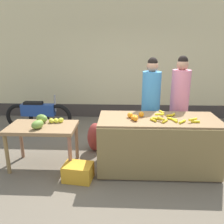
% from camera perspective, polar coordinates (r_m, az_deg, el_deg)
% --- Properties ---
extents(ground_plane, '(24.00, 24.00, 0.00)m').
position_cam_1_polar(ground_plane, '(4.13, 3.37, -13.26)').
color(ground_plane, '#665B4C').
extents(market_wall_back, '(8.21, 0.23, 3.13)m').
position_cam_1_polar(market_wall_back, '(6.51, 3.24, 12.06)').
color(market_wall_back, beige).
rests_on(market_wall_back, ground).
extents(fruit_stall_counter, '(1.92, 0.84, 0.89)m').
position_cam_1_polar(fruit_stall_counter, '(3.96, 11.02, -7.71)').
color(fruit_stall_counter, olive).
rests_on(fruit_stall_counter, ground).
extents(side_table_wooden, '(1.12, 0.65, 0.73)m').
position_cam_1_polar(side_table_wooden, '(4.07, -16.65, -4.51)').
color(side_table_wooden, olive).
rests_on(side_table_wooden, ground).
extents(banana_bunch_pile, '(0.74, 0.54, 0.07)m').
position_cam_1_polar(banana_bunch_pile, '(3.77, 14.10, -1.45)').
color(banana_bunch_pile, gold).
rests_on(banana_bunch_pile, fruit_stall_counter).
extents(orange_pile, '(0.27, 0.30, 0.09)m').
position_cam_1_polar(orange_pile, '(3.72, 5.67, -1.08)').
color(orange_pile, orange).
rests_on(orange_pile, fruit_stall_counter).
extents(mango_papaya_pile, '(0.52, 0.55, 0.14)m').
position_cam_1_polar(mango_papaya_pile, '(4.06, -16.51, -2.18)').
color(mango_papaya_pile, yellow).
rests_on(mango_papaya_pile, side_table_wooden).
extents(vendor_woman_blue_shirt, '(0.34, 0.34, 1.81)m').
position_cam_1_polar(vendor_woman_blue_shirt, '(4.42, 9.41, 1.40)').
color(vendor_woman_blue_shirt, '#33333D').
rests_on(vendor_woman_blue_shirt, ground).
extents(vendor_woman_pink_shirt, '(0.34, 0.34, 1.84)m').
position_cam_1_polar(vendor_woman_pink_shirt, '(4.56, 16.09, 1.64)').
color(vendor_woman_pink_shirt, '#33333D').
rests_on(vendor_woman_pink_shirt, ground).
extents(parked_motorcycle, '(1.60, 0.18, 0.88)m').
position_cam_1_polar(parked_motorcycle, '(5.88, -17.56, -0.47)').
color(parked_motorcycle, black).
rests_on(parked_motorcycle, ground).
extents(produce_crate, '(0.48, 0.38, 0.26)m').
position_cam_1_polar(produce_crate, '(3.77, -8.29, -14.33)').
color(produce_crate, gold).
rests_on(produce_crate, ground).
extents(produce_sack, '(0.38, 0.43, 0.56)m').
position_cam_1_polar(produce_sack, '(4.60, -4.10, -6.10)').
color(produce_sack, maroon).
rests_on(produce_sack, ground).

